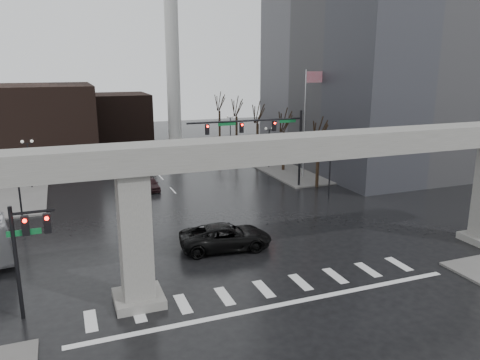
% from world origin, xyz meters
% --- Properties ---
extents(ground, '(160.00, 160.00, 0.00)m').
position_xyz_m(ground, '(0.00, 0.00, 0.00)').
color(ground, black).
rests_on(ground, ground).
extents(sidewalk_ne, '(28.00, 36.00, 0.15)m').
position_xyz_m(sidewalk_ne, '(26.00, 36.00, 0.07)').
color(sidewalk_ne, '#62605E').
rests_on(sidewalk_ne, ground).
extents(elevated_guideway, '(48.00, 2.60, 8.70)m').
position_xyz_m(elevated_guideway, '(1.26, 0.00, 6.88)').
color(elevated_guideway, gray).
rests_on(elevated_guideway, ground).
extents(building_far_left, '(16.00, 14.00, 10.00)m').
position_xyz_m(building_far_left, '(-14.00, 42.00, 5.00)').
color(building_far_left, black).
rests_on(building_far_left, ground).
extents(building_far_mid, '(10.00, 10.00, 8.00)m').
position_xyz_m(building_far_mid, '(-2.00, 52.00, 4.00)').
color(building_far_mid, black).
rests_on(building_far_mid, ground).
extents(smokestack, '(3.60, 3.60, 30.00)m').
position_xyz_m(smokestack, '(6.00, 46.00, 13.35)').
color(smokestack, silver).
rests_on(smokestack, ground).
extents(signal_mast_arm, '(12.12, 0.43, 8.00)m').
position_xyz_m(signal_mast_arm, '(8.99, 18.80, 5.83)').
color(signal_mast_arm, black).
rests_on(signal_mast_arm, ground).
extents(signal_left_pole, '(2.30, 0.30, 6.00)m').
position_xyz_m(signal_left_pole, '(-12.25, 0.50, 4.07)').
color(signal_left_pole, black).
rests_on(signal_left_pole, ground).
extents(flagpole_assembly, '(2.06, 0.12, 12.00)m').
position_xyz_m(flagpole_assembly, '(15.29, 22.00, 7.53)').
color(flagpole_assembly, silver).
rests_on(flagpole_assembly, ground).
extents(lamp_right_0, '(1.22, 0.32, 5.11)m').
position_xyz_m(lamp_right_0, '(13.50, 14.00, 3.47)').
color(lamp_right_0, black).
rests_on(lamp_right_0, ground).
extents(lamp_right_1, '(1.22, 0.32, 5.11)m').
position_xyz_m(lamp_right_1, '(13.50, 28.00, 3.47)').
color(lamp_right_1, black).
rests_on(lamp_right_1, ground).
extents(lamp_right_2, '(1.22, 0.32, 5.11)m').
position_xyz_m(lamp_right_2, '(13.50, 42.00, 3.47)').
color(lamp_right_2, black).
rests_on(lamp_right_2, ground).
extents(lamp_left_0, '(1.22, 0.32, 5.11)m').
position_xyz_m(lamp_left_0, '(-13.50, 14.00, 3.47)').
color(lamp_left_0, black).
rests_on(lamp_left_0, ground).
extents(lamp_left_1, '(1.22, 0.32, 5.11)m').
position_xyz_m(lamp_left_1, '(-13.50, 28.00, 3.47)').
color(lamp_left_1, black).
rests_on(lamp_left_1, ground).
extents(lamp_left_2, '(1.22, 0.32, 5.11)m').
position_xyz_m(lamp_left_2, '(-13.50, 42.00, 3.47)').
color(lamp_left_2, black).
rests_on(lamp_left_2, ground).
extents(tree_right_0, '(1.09, 1.58, 7.50)m').
position_xyz_m(tree_right_0, '(14.53, 18.02, 2.79)').
color(tree_right_0, black).
rests_on(tree_right_0, ground).
extents(tree_right_1, '(1.09, 1.61, 7.67)m').
position_xyz_m(tree_right_1, '(14.53, 26.02, 2.85)').
color(tree_right_1, black).
rests_on(tree_right_1, ground).
extents(tree_right_2, '(1.10, 1.63, 7.85)m').
position_xyz_m(tree_right_2, '(14.53, 34.02, 2.91)').
color(tree_right_2, black).
rests_on(tree_right_2, ground).
extents(tree_right_3, '(1.11, 1.66, 8.02)m').
position_xyz_m(tree_right_3, '(14.53, 42.02, 2.98)').
color(tree_right_3, black).
rests_on(tree_right_3, ground).
extents(tree_right_4, '(1.12, 1.69, 8.19)m').
position_xyz_m(tree_right_4, '(14.53, 50.02, 3.04)').
color(tree_right_4, black).
rests_on(tree_right_4, ground).
extents(pickup_truck, '(6.70, 3.63, 1.78)m').
position_xyz_m(pickup_truck, '(-0.05, 5.47, 0.89)').
color(pickup_truck, black).
rests_on(pickup_truck, ground).
extents(far_car, '(1.70, 3.92, 1.32)m').
position_xyz_m(far_car, '(-2.16, 22.97, 0.66)').
color(far_car, black).
rests_on(far_car, ground).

